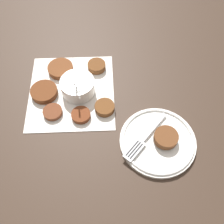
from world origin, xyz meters
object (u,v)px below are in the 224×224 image
sauce_bowl (78,87)px  fork (142,141)px  fritter_on_plate (166,137)px  serving_plate (158,141)px

sauce_bowl → fork: (0.22, 0.15, -0.01)m
fritter_on_plate → fork: 0.07m
fritter_on_plate → fork: bearing=-96.7°
fritter_on_plate → fork: size_ratio=0.43×
sauce_bowl → serving_plate: bearing=41.6°
sauce_bowl → fritter_on_plate: 0.31m
sauce_bowl → fritter_on_plate: bearing=44.0°
serving_plate → fritter_on_plate: (0.00, 0.02, 0.02)m
sauce_bowl → serving_plate: 0.30m
serving_plate → fork: (-0.01, -0.05, 0.01)m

